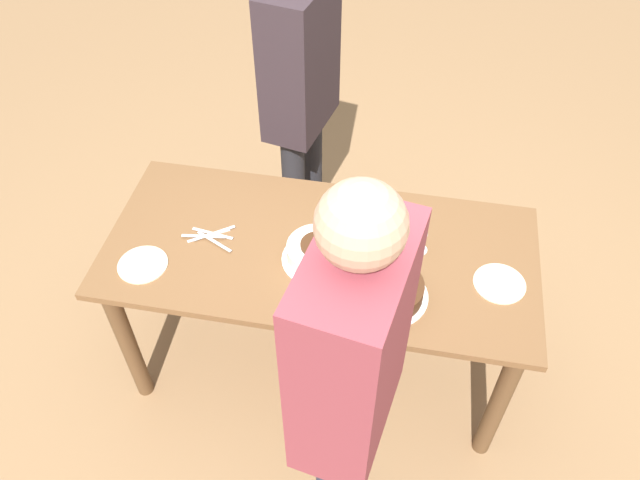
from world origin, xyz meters
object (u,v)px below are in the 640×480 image
at_px(wine_glass_near, 423,226).
at_px(wine_glass_far, 386,198).
at_px(person_watching, 300,87).
at_px(cake_front_chocolate, 388,289).
at_px(cake_center_white, 318,252).
at_px(person_cutting, 350,379).

xyz_separation_m(wine_glass_near, wine_glass_far, (-0.15, 0.13, -0.00)).
relative_size(wine_glass_near, person_watching, 0.12).
distance_m(cake_front_chocolate, person_watching, 1.06).
bearing_deg(wine_glass_far, cake_front_chocolate, -80.93).
distance_m(cake_center_white, wine_glass_far, 0.34).
bearing_deg(wine_glass_far, cake_center_white, -132.02).
height_order(wine_glass_near, wine_glass_far, wine_glass_near).
bearing_deg(wine_glass_near, cake_center_white, -162.73).
bearing_deg(person_watching, cake_front_chocolate, 40.45).
distance_m(wine_glass_near, person_watching, 0.91).
xyz_separation_m(cake_front_chocolate, person_cutting, (-0.07, -0.52, 0.25)).
bearing_deg(cake_center_white, person_cutting, -72.13).
relative_size(cake_center_white, wine_glass_far, 1.38).
height_order(cake_front_chocolate, person_cutting, person_cutting).
xyz_separation_m(wine_glass_near, person_watching, (-0.60, 0.68, 0.08)).
relative_size(wine_glass_far, person_watching, 0.12).
bearing_deg(cake_front_chocolate, wine_glass_far, 99.07).
bearing_deg(person_cutting, person_watching, 26.63).
bearing_deg(wine_glass_far, person_cutting, -90.50).
relative_size(cake_front_chocolate, wine_glass_far, 1.48).
xyz_separation_m(cake_center_white, cake_front_chocolate, (0.27, -0.12, -0.00)).
bearing_deg(person_cutting, wine_glass_far, 9.31).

